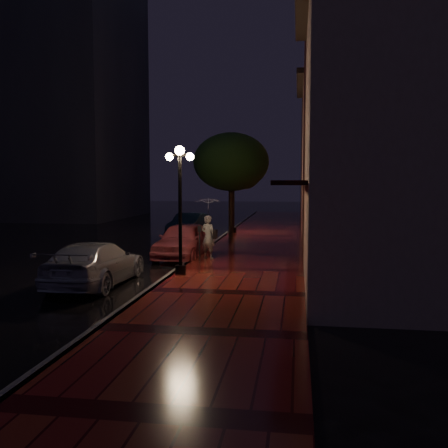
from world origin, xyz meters
The scene contains 15 objects.
ground centered at (0.00, 0.00, 0.00)m, with size 120.00×120.00×0.00m, color black.
sidewalk centered at (2.25, 0.00, 0.07)m, with size 4.50×60.00×0.15m, color #4C0D0F.
curb centered at (0.00, 0.00, 0.07)m, with size 0.25×60.00×0.15m, color #595451.
storefront_near centered at (7.00, -6.00, 4.25)m, with size 5.00×8.00×8.50m, color gray.
storefront_mid centered at (7.00, 2.00, 5.50)m, with size 5.00×8.00×11.00m, color #511914.
storefront_far centered at (7.00, 10.00, 4.50)m, with size 5.00×8.00×9.00m, color #8C5951.
storefront_extra centered at (7.00, 20.00, 5.00)m, with size 5.00×12.00×10.00m, color #511914.
streetlamp_near centered at (0.35, -5.00, 2.60)m, with size 0.96×0.36×4.31m.
streetlamp_far centered at (0.35, 9.00, 2.60)m, with size 0.96×0.36×4.31m.
street_tree centered at (0.61, 5.99, 4.24)m, with size 4.16×4.16×5.80m.
pink_car centered at (-0.60, -0.54, 0.76)m, with size 1.80×4.49×1.53m, color #C04F58.
navy_car centered at (-2.10, 7.47, 0.71)m, with size 1.50×4.29×1.41m, color black.
silver_car centered at (-2.04, -6.52, 0.70)m, with size 1.96×4.82×1.40m, color #A2A1A8.
woman_with_umbrella centered at (0.68, -1.50, 1.79)m, with size 1.03×1.05×2.48m.
parking_meter centered at (0.47, -2.30, 1.00)m, with size 0.13×0.10×1.40m.
Camera 1 is at (4.26, -21.30, 3.28)m, focal length 40.00 mm.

